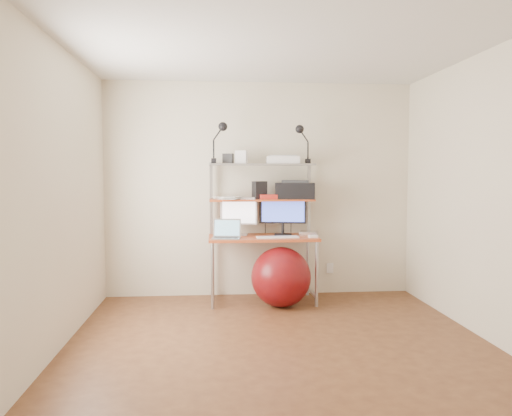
{
  "coord_description": "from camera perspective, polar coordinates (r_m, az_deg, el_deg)",
  "views": [
    {
      "loc": [
        -0.55,
        -4.06,
        1.44
      ],
      "look_at": [
        -0.1,
        1.15,
        1.08
      ],
      "focal_mm": 35.0,
      "sensor_mm": 36.0,
      "label": 1
    }
  ],
  "objects": [
    {
      "name": "room",
      "position": [
        4.1,
        2.78,
        1.3
      ],
      "size": [
        3.6,
        3.6,
        3.6
      ],
      "color": "brown",
      "rests_on": "ground"
    },
    {
      "name": "computer_desk",
      "position": [
        5.61,
        0.71,
        -0.99
      ],
      "size": [
        1.2,
        0.6,
        1.57
      ],
      "color": "#C15025",
      "rests_on": "ground"
    },
    {
      "name": "wall_outlet",
      "position": [
        6.11,
        8.45,
        -6.82
      ],
      "size": [
        0.08,
        0.01,
        0.12
      ],
      "primitive_type": "cube",
      "color": "white",
      "rests_on": "room"
    },
    {
      "name": "monitor_silver",
      "position": [
        5.65,
        -1.97,
        -0.63
      ],
      "size": [
        0.42,
        0.17,
        0.46
      ],
      "rotation": [
        0.0,
        0.0,
        -0.16
      ],
      "color": "silver",
      "rests_on": "desktop"
    },
    {
      "name": "monitor_black",
      "position": [
        5.66,
        3.09,
        -0.4
      ],
      "size": [
        0.53,
        0.18,
        0.53
      ],
      "rotation": [
        0.0,
        0.0,
        -0.16
      ],
      "color": "black",
      "rests_on": "desktop"
    },
    {
      "name": "laptop",
      "position": [
        5.4,
        -3.37,
        -3.02
      ],
      "size": [
        0.33,
        0.28,
        0.26
      ],
      "rotation": [
        0.0,
        0.0,
        -0.15
      ],
      "color": "silver",
      "rests_on": "desktop"
    },
    {
      "name": "keyboard",
      "position": [
        5.45,
        2.48,
        -3.34
      ],
      "size": [
        0.47,
        0.17,
        0.01
      ],
      "primitive_type": "cube",
      "rotation": [
        0.0,
        0.0,
        0.08
      ],
      "color": "white",
      "rests_on": "desktop"
    },
    {
      "name": "mouse",
      "position": [
        5.5,
        6.54,
        -3.23
      ],
      "size": [
        0.1,
        0.07,
        0.03
      ],
      "primitive_type": "cube",
      "rotation": [
        0.0,
        0.0,
        0.11
      ],
      "color": "white",
      "rests_on": "desktop"
    },
    {
      "name": "mac_mini",
      "position": [
        5.74,
        6.05,
        -2.86
      ],
      "size": [
        0.25,
        0.25,
        0.04
      ],
      "primitive_type": "cube",
      "rotation": [
        0.0,
        0.0,
        -0.3
      ],
      "color": "silver",
      "rests_on": "desktop"
    },
    {
      "name": "phone",
      "position": [
        5.45,
        1.45,
        -3.36
      ],
      "size": [
        0.07,
        0.12,
        0.01
      ],
      "primitive_type": "cube",
      "rotation": [
        0.0,
        0.0,
        -0.04
      ],
      "color": "black",
      "rests_on": "desktop"
    },
    {
      "name": "printer",
      "position": [
        5.72,
        4.5,
        2.05
      ],
      "size": [
        0.49,
        0.38,
        0.21
      ],
      "rotation": [
        0.0,
        0.0,
        -0.18
      ],
      "color": "black",
      "rests_on": "mid_shelf"
    },
    {
      "name": "nas_cube",
      "position": [
        5.65,
        0.4,
        2.06
      ],
      "size": [
        0.17,
        0.17,
        0.2
      ],
      "primitive_type": "cube",
      "rotation": [
        0.0,
        0.0,
        0.28
      ],
      "color": "black",
      "rests_on": "mid_shelf"
    },
    {
      "name": "red_box",
      "position": [
        5.61,
        1.4,
        1.29
      ],
      "size": [
        0.2,
        0.15,
        0.05
      ],
      "primitive_type": "cube",
      "rotation": [
        0.0,
        0.0,
        0.11
      ],
      "color": "red",
      "rests_on": "mid_shelf"
    },
    {
      "name": "scanner",
      "position": [
        5.67,
        3.08,
        5.54
      ],
      "size": [
        0.36,
        0.24,
        0.1
      ],
      "rotation": [
        0.0,
        0.0,
        -0.03
      ],
      "color": "white",
      "rests_on": "top_shelf"
    },
    {
      "name": "box_white",
      "position": [
        5.64,
        -1.7,
        5.83
      ],
      "size": [
        0.15,
        0.13,
        0.14
      ],
      "primitive_type": "cube",
      "rotation": [
        0.0,
        0.0,
        -0.25
      ],
      "color": "white",
      "rests_on": "top_shelf"
    },
    {
      "name": "box_grey",
      "position": [
        5.66,
        -3.21,
        5.65
      ],
      "size": [
        0.13,
        0.13,
        0.11
      ],
      "primitive_type": "cube",
      "rotation": [
        0.0,
        0.0,
        -0.22
      ],
      "color": "#313134",
      "rests_on": "top_shelf"
    },
    {
      "name": "clip_lamp_left",
      "position": [
        5.54,
        -4.03,
        8.52
      ],
      "size": [
        0.18,
        0.1,
        0.45
      ],
      "color": "black",
      "rests_on": "top_shelf"
    },
    {
      "name": "clip_lamp_right",
      "position": [
        5.67,
        5.21,
        8.26
      ],
      "size": [
        0.17,
        0.1,
        0.43
      ],
      "color": "black",
      "rests_on": "top_shelf"
    },
    {
      "name": "exercise_ball",
      "position": [
        5.44,
        2.87,
        -7.87
      ],
      "size": [
        0.65,
        0.65,
        0.65
      ],
      "primitive_type": "sphere",
      "color": "maroon",
      "rests_on": "floor"
    },
    {
      "name": "paper_stack",
      "position": [
        5.63,
        -3.15,
        1.17
      ],
      "size": [
        0.39,
        0.43,
        0.03
      ],
      "color": "white",
      "rests_on": "mid_shelf"
    }
  ]
}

